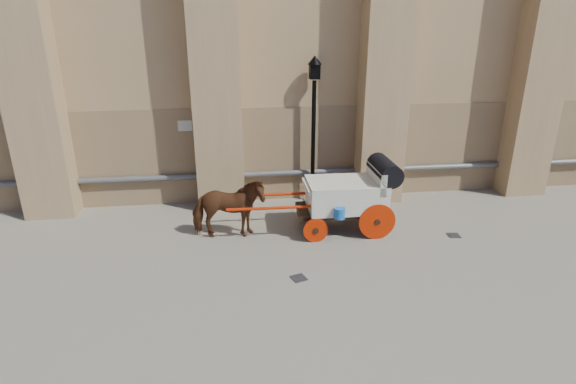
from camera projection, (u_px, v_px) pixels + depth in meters
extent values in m
plane|color=#6F695B|center=(263.00, 258.00, 10.93)|extent=(90.00, 90.00, 0.00)
cube|color=#826A4B|center=(314.00, 152.00, 14.51)|extent=(44.00, 0.35, 3.00)
cylinder|color=#59595B|center=(315.00, 172.00, 14.46)|extent=(42.00, 0.18, 0.18)
cube|color=beige|center=(185.00, 126.00, 13.51)|extent=(0.42, 0.04, 0.32)
imported|color=#622F15|center=(228.00, 209.00, 11.76)|extent=(1.94, 0.91, 1.62)
cube|color=black|center=(341.00, 209.00, 12.29)|extent=(2.42, 1.13, 0.13)
cube|color=beige|center=(346.00, 194.00, 12.15)|extent=(2.09, 1.40, 0.76)
cube|color=beige|center=(376.00, 178.00, 12.09)|extent=(0.19, 1.37, 0.60)
cube|color=beige|center=(312.00, 186.00, 11.96)|extent=(0.40, 1.21, 0.11)
cylinder|color=black|center=(385.00, 170.00, 12.04)|extent=(0.63, 1.37, 0.61)
cylinder|color=#BE2002|center=(377.00, 222.00, 11.79)|extent=(0.98, 0.08, 0.98)
cylinder|color=#BE2002|center=(363.00, 203.00, 13.05)|extent=(0.98, 0.08, 0.98)
cylinder|color=#BE2002|center=(316.00, 230.00, 11.67)|extent=(0.66, 0.08, 0.65)
cylinder|color=#BE2002|center=(308.00, 210.00, 12.93)|extent=(0.66, 0.08, 0.65)
cylinder|color=#BE2002|center=(277.00, 208.00, 11.53)|extent=(2.62, 0.12, 0.08)
cylinder|color=#BE2002|center=(274.00, 195.00, 12.45)|extent=(2.62, 0.12, 0.08)
cylinder|color=blue|center=(340.00, 213.00, 11.48)|extent=(0.28, 0.28, 0.28)
cylinder|color=black|center=(313.00, 143.00, 13.89)|extent=(0.13, 0.13, 3.81)
cone|color=black|center=(312.00, 195.00, 14.49)|extent=(0.38, 0.38, 0.38)
cube|color=black|center=(315.00, 71.00, 13.14)|extent=(0.30, 0.30, 0.44)
cone|color=black|center=(315.00, 60.00, 13.03)|extent=(0.42, 0.42, 0.25)
cube|color=black|center=(299.00, 278.00, 10.06)|extent=(0.40, 0.40, 0.01)
cube|color=black|center=(454.00, 235.00, 12.11)|extent=(0.35, 0.35, 0.01)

